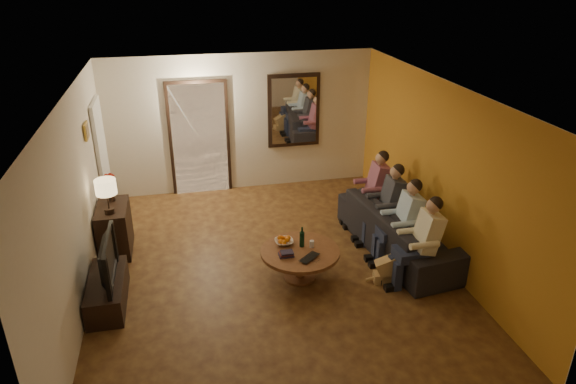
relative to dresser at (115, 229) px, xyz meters
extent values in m
cube|color=#3F1F11|center=(2.25, -1.00, -0.37)|extent=(5.00, 6.00, 0.01)
cube|color=white|center=(2.25, -1.00, 2.23)|extent=(5.00, 6.00, 0.01)
cube|color=beige|center=(2.25, 2.00, 0.93)|extent=(5.00, 0.02, 2.60)
cube|color=beige|center=(2.25, -4.00, 0.93)|extent=(5.00, 0.02, 2.60)
cube|color=beige|center=(-0.25, -1.00, 0.93)|extent=(0.02, 6.00, 2.60)
cube|color=beige|center=(4.75, -1.00, 0.93)|extent=(0.02, 6.00, 2.60)
cube|color=#C38221|center=(4.74, -1.00, 0.93)|extent=(0.01, 6.00, 2.60)
cube|color=#FFE0A5|center=(1.45, 1.98, 0.68)|extent=(1.00, 0.06, 2.10)
cube|color=black|center=(1.45, 1.97, 0.68)|extent=(1.12, 0.04, 2.22)
cube|color=silver|center=(1.70, 1.98, 0.53)|extent=(0.45, 0.03, 1.70)
cube|color=black|center=(3.25, 1.96, 1.13)|extent=(1.00, 0.05, 1.40)
cube|color=white|center=(3.25, 1.93, 1.13)|extent=(0.86, 0.02, 1.26)
cube|color=white|center=(-0.21, 1.30, 0.65)|extent=(0.06, 0.85, 2.04)
cube|color=#B28C33|center=(-0.22, 0.30, 1.48)|extent=(0.03, 0.28, 0.24)
cube|color=brown|center=(-0.21, 0.30, 1.48)|extent=(0.01, 0.22, 0.18)
cube|color=black|center=(0.00, 0.00, 0.00)|extent=(0.45, 0.84, 0.75)
cube|color=black|center=(0.00, -1.39, -0.19)|extent=(0.45, 1.13, 0.38)
imported|color=black|center=(0.00, -1.39, 0.29)|extent=(1.01, 0.13, 0.58)
imported|color=black|center=(4.26, -0.92, -0.02)|extent=(2.55, 1.26, 0.72)
cylinder|color=brown|center=(2.58, -1.35, -0.15)|extent=(1.33, 1.33, 0.45)
imported|color=white|center=(2.40, -1.13, 0.11)|extent=(0.26, 0.26, 0.06)
cylinder|color=silver|center=(2.76, -1.30, 0.13)|extent=(0.06, 0.06, 0.10)
imported|color=black|center=(2.68, -1.63, 0.09)|extent=(0.39, 0.37, 0.03)
camera|label=1|loc=(1.10, -7.28, 3.73)|focal=32.00mm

